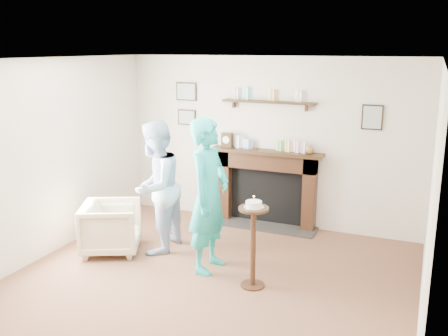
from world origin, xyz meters
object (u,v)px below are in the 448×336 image
at_px(man, 158,249).
at_px(pedestal_table, 253,231).
at_px(armchair, 113,251).
at_px(woman, 210,268).

height_order(man, pedestal_table, pedestal_table).
bearing_deg(pedestal_table, man, 162.20).
xyz_separation_m(armchair, man, (0.52, 0.28, 0.00)).
bearing_deg(woman, pedestal_table, -108.93).
height_order(armchair, woman, woman).
distance_m(woman, pedestal_table, 0.95).
relative_size(man, pedestal_table, 1.62).
relative_size(armchair, man, 0.42).
bearing_deg(man, woman, 71.46).
relative_size(woman, pedestal_table, 1.73).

